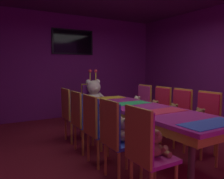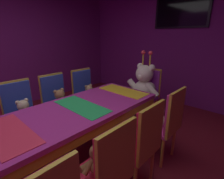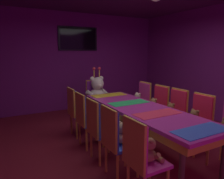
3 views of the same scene
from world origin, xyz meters
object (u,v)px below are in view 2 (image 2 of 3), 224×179
Objects in this scene: chair_left_4 at (84,90)px; king_teddy_bear at (144,84)px; teddy_left_3 at (60,100)px; teddy_right_2 at (97,160)px; chair_left_3 at (56,98)px; teddy_left_4 at (89,93)px; teddy_right_3 at (131,136)px; teddy_right_4 at (158,116)px; teddy_left_2 at (24,112)px; wall_tv at (181,11)px; chair_right_2 at (110,167)px; chair_right_3 at (143,139)px; chair_right_4 at (169,119)px; chair_left_2 at (20,108)px; throne_chair at (148,89)px; banquet_table at (52,125)px.

king_teddy_bear is at bearing 40.89° from chair_left_4.
teddy_left_3 is 1.48m from teddy_right_2.
teddy_left_4 is at bearing 73.75° from chair_left_3.
teddy_left_3 is at bearing -19.36° from teddy_right_2.
teddy_right_4 is at bearing -89.44° from teddy_right_3.
teddy_left_2 is 1.97m from king_teddy_bear.
wall_tv is at bearing 71.86° from chair_left_3.
wall_tv reaches higher than teddy_right_3.
teddy_left_3 reaches higher than teddy_left_4.
teddy_left_4 is 1.85m from chair_right_2.
chair_right_3 is at bearing 180.00° from teddy_right_3.
wall_tv is at bearing 180.00° from king_teddy_bear.
chair_left_4 and chair_right_4 have the same top height.
teddy_left_2 is at bearing -91.02° from teddy_left_3.
teddy_left_3 is at bearing 0.00° from chair_left_3.
king_teddy_bear is at bearing 64.92° from chair_left_2.
teddy_left_3 is at bearing -0.05° from chair_right_3.
chair_right_2 reaches higher than teddy_left_2.
chair_right_3 is at bearing -88.86° from chair_right_2.
teddy_right_2 is 0.51m from chair_right_3.
throne_chair is (0.86, 2.00, 0.00)m from chair_left_2.
throne_chair is (0.68, 0.88, 0.02)m from teddy_left_4.
chair_left_3 is 1.68m from chair_right_3.
chair_left_2 is 1.12m from chair_left_4.
teddy_right_2 is (1.52, -1.06, -0.02)m from chair_left_4.
chair_left_3 is (-0.14, 0.55, 0.01)m from teddy_left_2.
teddy_left_3 is (0.15, 0.55, -0.00)m from chair_left_2.
teddy_right_2 reaches higher than teddy_right_3.
teddy_right_2 is 0.30× the size of chair_right_3.
king_teddy_bear reaches higher than teddy_right_4.
teddy_left_4 is at bearing 0.00° from chair_left_4.
chair_right_4 is at bearing 33.58° from chair_left_2.
chair_right_4 is at bearing 0.00° from chair_left_4.
chair_right_4 is at bearing -89.25° from chair_right_2.
king_teddy_bear is 0.74× the size of wall_tv.
teddy_left_4 is (0.14, 0.00, -0.02)m from chair_left_4.
chair_right_2 is at bearing -74.77° from wall_tv.
chair_left_3 is at bearing -106.25° from teddy_left_4.
teddy_right_4 is 1.00m from king_teddy_bear.
banquet_table is 1.29m from teddy_right_4.
chair_right_4 reaches higher than teddy_left_4.
chair_left_3 is 1.00× the size of chair_right_4.
chair_right_2 is 3.51m from wall_tv.
chair_left_4 is at bearing -49.11° from king_teddy_bear.
wall_tv is (0.86, 3.13, 1.45)m from chair_left_2.
teddy_left_2 is 1.78m from teddy_right_4.
banquet_table is at bearing 1.70° from chair_left_2.
teddy_left_2 is 0.28× the size of wall_tv.
chair_left_2 is 1.00× the size of chair_right_2.
chair_left_4 is (0.03, 1.12, 0.00)m from chair_left_2.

